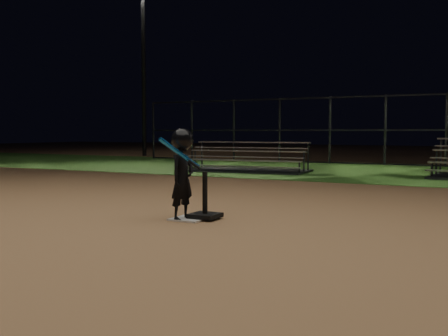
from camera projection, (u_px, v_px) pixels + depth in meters
ground at (190, 220)px, 7.24m from camera, size 80.00×80.00×0.00m
grass_strip at (364, 171)px, 16.02m from camera, size 60.00×8.00×0.01m
home_plate at (190, 219)px, 7.24m from camera, size 0.45×0.45×0.02m
batting_tee at (205, 210)px, 7.25m from camera, size 0.38×0.38×0.64m
child_batter at (182, 172)px, 7.15m from camera, size 0.43×0.63×1.25m
bleacher_left at (247, 165)px, 15.85m from camera, size 3.78×2.10×0.89m
backstop_fence at (385, 130)px, 18.57m from camera, size 20.08×0.08×2.50m
light_pole_left at (143, 54)px, 25.69m from camera, size 0.90×0.53×8.30m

